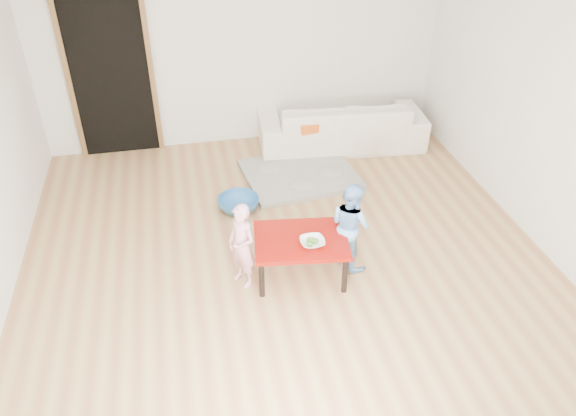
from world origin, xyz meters
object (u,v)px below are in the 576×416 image
object	(u,v)px
red_table	(301,257)
bowl	(312,242)
child_pink	(242,246)
basin	(239,204)
sofa	(341,124)
child_blue	(351,225)

from	to	relation	value
red_table	bowl	size ratio (longest dim) A/B	3.84
bowl	child_pink	bearing A→B (deg)	169.47
child_pink	basin	distance (m)	1.24
red_table	sofa	bearing A→B (deg)	65.64
bowl	basin	size ratio (longest dim) A/B	0.48
child_blue	basin	xyz separation A→B (m)	(-0.91, 1.11, -0.36)
red_table	child_pink	distance (m)	0.57
sofa	child_blue	distance (m)	2.41
basin	child_blue	bearing A→B (deg)	-50.73
basin	sofa	bearing A→B (deg)	38.98
child_blue	basin	bearing A→B (deg)	14.77
bowl	child_blue	size ratio (longest dim) A/B	0.25
bowl	child_blue	xyz separation A→B (m)	(0.41, 0.19, -0.01)
child_pink	child_blue	world-z (taller)	child_blue
bowl	red_table	bearing A→B (deg)	126.01
child_blue	child_pink	bearing A→B (deg)	69.85
bowl	child_pink	size ratio (longest dim) A/B	0.26
child_blue	basin	distance (m)	1.48
sofa	child_pink	distance (m)	2.91
sofa	child_blue	size ratio (longest dim) A/B	2.42
red_table	child_blue	distance (m)	0.54
red_table	child_blue	world-z (taller)	child_blue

